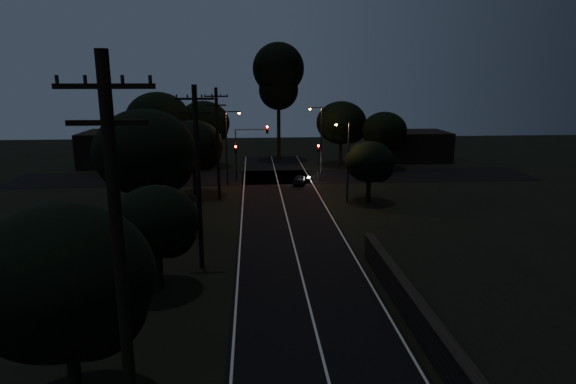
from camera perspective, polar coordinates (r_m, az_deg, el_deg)
road_surface at (r=45.75m, az=-0.66°, el=-0.97°), size 60.00×70.00×0.03m
retaining_wall at (r=22.04m, az=26.17°, el=-17.33°), size 6.93×26.00×1.60m
utility_pole_near at (r=12.65m, az=-19.03°, el=-11.34°), size 2.20×0.30×12.00m
utility_pole_mid at (r=28.85m, az=-10.62°, el=1.91°), size 2.20×0.30×11.00m
utility_pole_far at (r=45.60m, az=-8.34°, el=5.86°), size 2.20×0.30×10.50m
tree_left_a at (r=17.43m, az=-24.50°, el=-9.94°), size 5.91×5.91×7.48m
tree_left_b at (r=26.63m, az=-15.08°, el=-3.64°), size 4.59×4.59×5.84m
tree_left_c at (r=36.15m, az=-16.19°, el=4.30°), size 7.32×7.32×9.25m
tree_left_d at (r=47.77m, az=-10.92°, el=5.26°), size 5.83×5.83×7.39m
tree_far_nw at (r=63.53m, az=-9.76°, el=7.92°), size 6.69×6.69×8.48m
tree_far_w at (r=60.17m, az=-14.90°, el=8.16°), size 7.63×7.63×9.73m
tree_far_ne at (r=64.38m, az=6.56°, el=8.03°), size 6.62×6.62×8.37m
tree_far_e at (r=62.70m, az=11.55°, el=7.00°), size 5.66×5.66×7.18m
tree_right_a at (r=45.04m, az=9.86°, el=3.41°), size 4.50×4.50×5.71m
tall_pine at (r=68.21m, az=-1.13°, el=13.63°), size 7.09×7.09×16.11m
building_left at (r=67.97m, az=-18.99°, el=4.94°), size 10.00×8.00×4.40m
building_right at (r=70.54m, az=14.67°, el=5.35°), size 9.00×7.00×4.00m
signal_left at (r=53.80m, az=-6.18°, el=4.21°), size 0.28×0.35×4.10m
signal_right at (r=54.28m, az=3.60°, el=4.35°), size 0.28×0.35×4.10m
signal_mast at (r=53.56m, az=-4.41°, el=5.84°), size 3.70×0.35×6.25m
streetlight_a at (r=51.61m, az=-7.09°, el=5.82°), size 1.66×0.26×8.00m
streetlight_b at (r=58.06m, az=3.78°, el=6.73°), size 1.66×0.26×8.00m
streetlight_c at (r=44.51m, az=6.94°, el=4.24°), size 1.46×0.26×7.50m
car at (r=52.51m, az=1.48°, el=1.48°), size 2.16×3.26×1.03m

